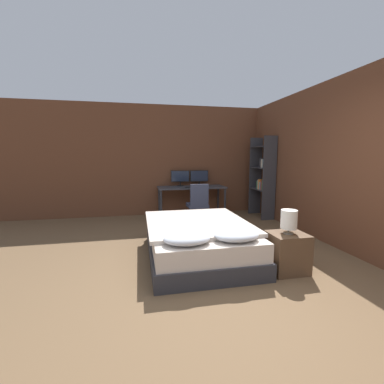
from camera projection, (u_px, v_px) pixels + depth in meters
name	position (u px, v px, depth m)	size (l,w,h in m)	color
ground_plane	(247.00, 311.00, 2.45)	(20.00, 20.00, 0.00)	brown
wall_back	(178.00, 161.00, 6.46)	(12.00, 0.06, 2.70)	brown
wall_side_right	(334.00, 163.00, 4.15)	(0.06, 12.00, 2.70)	brown
bed	(199.00, 240.00, 3.73)	(1.46, 1.93, 0.59)	#2D2D33
nightstand	(287.00, 252.00, 3.26)	(0.45, 0.41, 0.50)	brown
bedside_lamp	(289.00, 220.00, 3.20)	(0.20, 0.20, 0.30)	gray
desk	(192.00, 190.00, 6.23)	(1.63, 0.64, 0.73)	#38383D
monitor_left	(180.00, 177.00, 6.35)	(0.46, 0.16, 0.38)	black
monitor_right	(199.00, 177.00, 6.45)	(0.46, 0.16, 0.38)	black
keyboard	(193.00, 187.00, 6.01)	(0.39, 0.13, 0.02)	black
computer_mouse	(205.00, 187.00, 6.07)	(0.07, 0.05, 0.04)	black
office_chair	(198.00, 209.00, 5.50)	(0.52, 0.52, 0.89)	black
bookshelf	(264.00, 175.00, 6.06)	(0.32, 0.73, 1.91)	#333338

